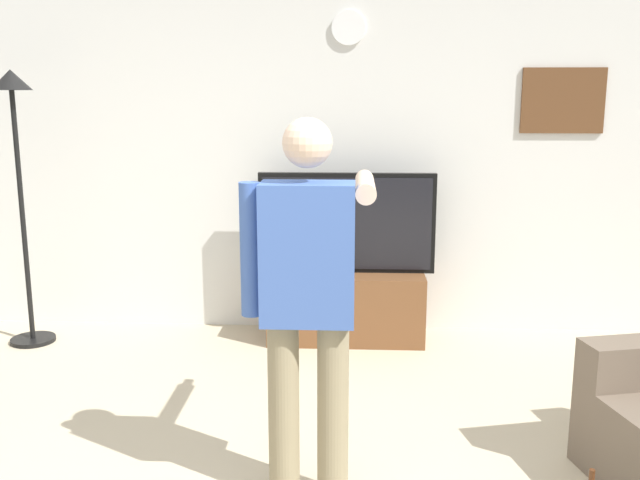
{
  "coord_description": "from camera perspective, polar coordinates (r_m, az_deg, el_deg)",
  "views": [
    {
      "loc": [
        0.23,
        -2.43,
        1.8
      ],
      "look_at": [
        0.05,
        1.2,
        1.05
      ],
      "focal_mm": 39.6,
      "sensor_mm": 36.0,
      "label": 1
    }
  ],
  "objects": [
    {
      "name": "back_wall",
      "position": [
        5.41,
        0.36,
        6.89
      ],
      "size": [
        6.4,
        0.1,
        2.7
      ],
      "primitive_type": "cube",
      "color": "silver",
      "rests_on": "ground_plane"
    },
    {
      "name": "tv_stand",
      "position": [
        5.26,
        2.11,
        -5.4
      ],
      "size": [
        1.15,
        0.46,
        0.51
      ],
      "color": "brown",
      "rests_on": "ground_plane"
    },
    {
      "name": "television",
      "position": [
        5.16,
        2.17,
        1.38
      ],
      "size": [
        1.29,
        0.07,
        0.73
      ],
      "color": "black",
      "rests_on": "tv_stand"
    },
    {
      "name": "wall_clock",
      "position": [
        5.34,
        2.33,
        16.77
      ],
      "size": [
        0.25,
        0.03,
        0.25
      ],
      "primitive_type": "cylinder",
      "rotation": [
        1.57,
        0.0,
        0.0
      ],
      "color": "white"
    },
    {
      "name": "framed_picture",
      "position": [
        5.54,
        19.03,
        10.61
      ],
      "size": [
        0.6,
        0.04,
        0.47
      ],
      "primitive_type": "cube",
      "color": "brown"
    },
    {
      "name": "floor_lamp",
      "position": [
        5.43,
        -23.29,
        6.6
      ],
      "size": [
        0.32,
        0.32,
        1.97
      ],
      "color": "black",
      "rests_on": "ground_plane"
    },
    {
      "name": "person_standing_nearer_lamp",
      "position": [
        3.06,
        -0.97,
        -4.16
      ],
      "size": [
        0.58,
        0.78,
        1.71
      ],
      "color": "gray",
      "rests_on": "ground_plane"
    }
  ]
}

